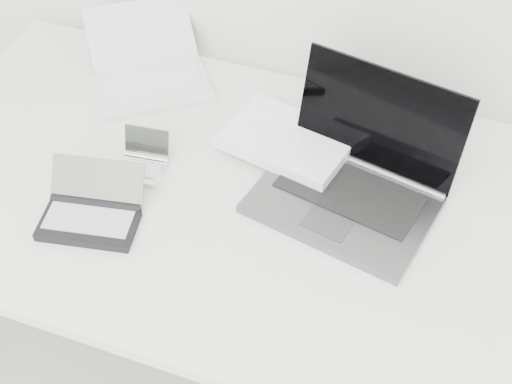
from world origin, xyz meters
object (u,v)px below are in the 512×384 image
(desk, at_px, (277,218))
(palmtop_charcoal, at_px, (91,213))
(laptop_large, at_px, (329,165))
(netbook_open_white, at_px, (150,71))

(desk, height_order, palmtop_charcoal, palmtop_charcoal)
(desk, distance_m, palmtop_charcoal, 0.37)
(laptop_large, relative_size, palmtop_charcoal, 2.39)
(netbook_open_white, distance_m, palmtop_charcoal, 0.45)
(desk, bearing_deg, laptop_large, 53.54)
(netbook_open_white, height_order, palmtop_charcoal, netbook_open_white)
(desk, relative_size, palmtop_charcoal, 7.63)
(netbook_open_white, bearing_deg, laptop_large, -56.34)
(netbook_open_white, xyz_separation_m, palmtop_charcoal, (0.09, -0.44, -0.00))
(desk, distance_m, laptop_large, 0.15)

